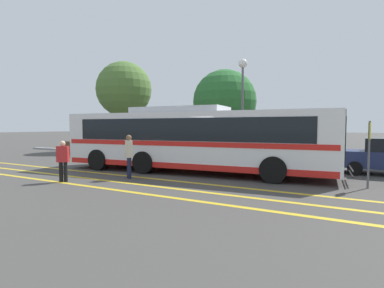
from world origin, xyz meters
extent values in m
plane|color=#423F3D|center=(0.00, 0.00, 0.00)|extent=(220.00, 220.00, 0.00)
cube|color=gold|center=(-0.32, -2.24, 0.00)|extent=(32.25, 0.20, 0.01)
cube|color=gold|center=(-0.32, -3.47, 0.00)|extent=(32.25, 0.20, 0.01)
cube|color=gold|center=(-0.32, -4.59, 0.00)|extent=(32.25, 0.20, 0.01)
cube|color=#99999E|center=(-0.32, 5.52, 0.07)|extent=(40.25, 0.36, 0.15)
cube|color=silver|center=(-0.32, -0.04, 1.52)|extent=(12.42, 3.58, 2.40)
cube|color=black|center=(-0.32, -0.04, 1.97)|extent=(10.72, 3.46, 0.95)
cube|color=red|center=(-0.32, -0.04, 1.37)|extent=(12.18, 3.59, 0.20)
cube|color=red|center=(-0.32, -0.04, 0.44)|extent=(12.18, 3.58, 0.24)
cube|color=black|center=(5.80, 0.51, 1.58)|extent=(0.24, 2.18, 1.72)
cube|color=black|center=(5.80, 0.51, 2.57)|extent=(0.20, 1.73, 0.24)
cube|color=silver|center=(-0.93, -0.10, 2.85)|extent=(4.45, 2.36, 0.26)
cube|color=black|center=(6.08, 0.54, 0.55)|extent=(0.21, 1.86, 0.04)
cube|color=black|center=(6.08, 0.54, 0.35)|extent=(0.21, 1.86, 0.04)
cylinder|color=black|center=(3.35, 1.48, 0.50)|extent=(1.02, 0.37, 1.00)
cylinder|color=black|center=(3.57, -0.89, 0.50)|extent=(1.02, 0.37, 1.00)
cylinder|color=black|center=(-2.26, 0.98, 0.50)|extent=(1.02, 0.37, 1.00)
cylinder|color=black|center=(-2.04, -1.40, 0.50)|extent=(1.02, 0.37, 1.00)
cylinder|color=black|center=(-4.82, 0.74, 0.50)|extent=(1.02, 0.37, 1.00)
cylinder|color=black|center=(-4.61, -1.63, 0.50)|extent=(1.02, 0.37, 1.00)
cube|color=#4C3823|center=(-10.16, 3.54, 0.66)|extent=(4.79, 2.14, 0.73)
cube|color=black|center=(-10.28, 3.54, 1.26)|extent=(2.06, 1.76, 0.47)
cylinder|color=black|center=(-8.76, 4.51, 0.30)|extent=(0.61, 0.23, 0.60)
cylinder|color=black|center=(-8.66, 2.74, 0.30)|extent=(0.61, 0.23, 0.60)
cylinder|color=black|center=(-11.67, 4.35, 0.30)|extent=(0.61, 0.23, 0.60)
cylinder|color=black|center=(-11.57, 2.57, 0.30)|extent=(0.61, 0.23, 0.60)
cube|color=olive|center=(-3.66, 3.71, 0.59)|extent=(4.15, 2.14, 0.58)
cube|color=black|center=(-3.56, 3.72, 1.13)|extent=(1.80, 1.75, 0.50)
cylinder|color=black|center=(-4.85, 2.74, 0.30)|extent=(0.61, 0.24, 0.60)
cylinder|color=black|center=(-4.97, 4.50, 0.30)|extent=(0.61, 0.24, 0.60)
cylinder|color=black|center=(-2.35, 2.92, 0.30)|extent=(0.61, 0.24, 0.60)
cylinder|color=black|center=(-2.48, 4.68, 0.30)|extent=(0.61, 0.24, 0.60)
cube|color=#4C3823|center=(1.35, 3.52, 0.65)|extent=(4.52, 1.98, 0.69)
cube|color=black|center=(1.24, 3.52, 1.26)|extent=(1.93, 1.66, 0.53)
cylinder|color=black|center=(2.70, 4.43, 0.30)|extent=(0.61, 0.22, 0.60)
cylinder|color=black|center=(2.77, 2.72, 0.30)|extent=(0.61, 0.22, 0.60)
cylinder|color=black|center=(-0.06, 4.32, 0.30)|extent=(0.61, 0.22, 0.60)
cylinder|color=black|center=(0.01, 2.61, 0.30)|extent=(0.61, 0.22, 0.60)
cylinder|color=black|center=(6.21, 4.26, 0.30)|extent=(0.60, 0.21, 0.60)
cylinder|color=black|center=(6.18, 2.65, 0.30)|extent=(0.60, 0.21, 0.60)
cylinder|color=#191E38|center=(-1.72, -2.69, 0.43)|extent=(0.14, 0.14, 0.85)
cylinder|color=#191E38|center=(-1.86, -2.58, 0.43)|extent=(0.14, 0.14, 0.85)
cube|color=beige|center=(-1.79, -2.64, 1.19)|extent=(0.47, 0.43, 0.68)
sphere|color=brown|center=(-1.79, -2.64, 1.64)|extent=(0.23, 0.23, 0.23)
cylinder|color=black|center=(-3.38, -4.40, 0.38)|extent=(0.14, 0.14, 0.76)
cylinder|color=black|center=(-3.52, -4.49, 0.38)|extent=(0.14, 0.14, 0.76)
cube|color=red|center=(-3.45, -4.45, 1.05)|extent=(0.47, 0.41, 0.60)
sphere|color=beige|center=(-3.45, -4.45, 1.46)|extent=(0.20, 0.20, 0.20)
cylinder|color=#59595E|center=(6.60, -0.24, 1.14)|extent=(0.07, 0.07, 2.28)
cube|color=yellow|center=(6.60, -0.24, 1.95)|extent=(0.07, 0.40, 0.56)
cylinder|color=#59595E|center=(-0.13, 6.13, 2.88)|extent=(0.14, 0.14, 5.75)
sphere|color=silver|center=(-0.13, 6.13, 6.03)|extent=(0.55, 0.55, 0.55)
cylinder|color=#513823|center=(-11.63, 8.15, 1.77)|extent=(0.28, 0.28, 3.54)
sphere|color=#4C7033|center=(-11.63, 8.15, 5.33)|extent=(4.77, 4.77, 4.77)
cylinder|color=#513823|center=(-2.77, 9.50, 1.11)|extent=(0.28, 0.28, 2.22)
sphere|color=#28662D|center=(-2.77, 9.50, 4.03)|extent=(4.83, 4.83, 4.83)
camera|label=1|loc=(6.26, -11.89, 2.08)|focal=28.00mm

